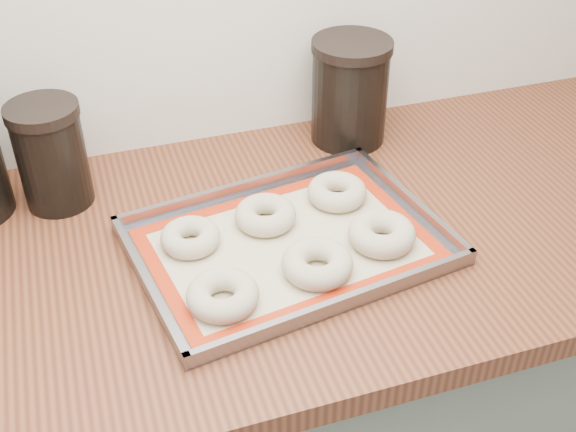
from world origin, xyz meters
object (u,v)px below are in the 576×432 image
object	(u,v)px
bagel_back_left	(190,237)
canister_mid	(51,155)
baking_tray	(288,244)
bagel_front_left	(223,295)
bagel_back_mid	(265,215)
canister_right	(350,91)
bagel_front_right	(382,234)
bagel_front_mid	(317,263)
bagel_back_right	(337,192)

from	to	relation	value
bagel_back_left	canister_mid	xyz separation A→B (m)	(-0.18, 0.19, 0.07)
baking_tray	bagel_back_left	size ratio (longest dim) A/B	5.52
baking_tray	canister_mid	size ratio (longest dim) A/B	2.83
bagel_front_left	bagel_back_mid	world-z (taller)	same
bagel_front_left	canister_right	distance (m)	0.51
bagel_front_right	canister_mid	xyz separation A→B (m)	(-0.46, 0.28, 0.07)
bagel_front_mid	bagel_front_right	xyz separation A→B (m)	(0.12, 0.03, 0.00)
baking_tray	bagel_front_right	distance (m)	0.14
bagel_front_mid	bagel_back_right	world-z (taller)	bagel_front_mid
bagel_front_mid	bagel_front_right	size ratio (longest dim) A/B	1.01
bagel_front_right	canister_right	size ratio (longest dim) A/B	0.53
baking_tray	canister_right	size ratio (longest dim) A/B	2.58
bagel_front_mid	canister_mid	world-z (taller)	canister_mid
bagel_back_right	canister_right	world-z (taller)	canister_right
bagel_front_mid	bagel_back_right	bearing A→B (deg)	59.89
baking_tray	bagel_back_mid	distance (m)	0.07
canister_mid	bagel_back_right	bearing A→B (deg)	-19.01
bagel_front_right	bagel_back_left	bearing A→B (deg)	162.85
bagel_front_mid	bagel_front_left	bearing A→B (deg)	-171.72
bagel_front_right	canister_right	distance (m)	0.34
bagel_front_right	bagel_back_left	distance (m)	0.29
baking_tray	bagel_back_right	world-z (taller)	bagel_back_right
baking_tray	bagel_front_mid	size ratio (longest dim) A/B	4.81
baking_tray	bagel_front_left	size ratio (longest dim) A/B	4.97
bagel_back_mid	bagel_back_right	world-z (taller)	same
canister_mid	bagel_front_mid	bearing A→B (deg)	-42.42
canister_right	bagel_back_right	bearing A→B (deg)	-116.84
bagel_front_left	bagel_back_mid	distance (m)	0.19
bagel_back_left	bagel_back_right	world-z (taller)	bagel_back_right
bagel_front_right	canister_right	bearing A→B (deg)	77.01
bagel_back_mid	bagel_back_right	size ratio (longest dim) A/B	1.00
bagel_front_mid	canister_mid	size ratio (longest dim) A/B	0.59
baking_tray	bagel_front_mid	bearing A→B (deg)	-75.10
bagel_front_left	bagel_back_mid	size ratio (longest dim) A/B	1.04
bagel_back_mid	bagel_back_left	bearing A→B (deg)	-171.83
canister_right	bagel_front_right	bearing A→B (deg)	-102.99
bagel_front_mid	bagel_back_right	xyz separation A→B (m)	(0.09, 0.16, -0.00)
bagel_front_left	bagel_front_right	world-z (taller)	bagel_front_right
bagel_front_left	bagel_back_left	xyz separation A→B (m)	(-0.02, 0.14, -0.00)
bagel_front_right	bagel_back_mid	world-z (taller)	bagel_front_right
baking_tray	bagel_front_mid	world-z (taller)	bagel_front_mid
bagel_back_left	bagel_front_left	bearing A→B (deg)	-83.80
bagel_front_left	canister_mid	bearing A→B (deg)	120.35
bagel_back_left	canister_mid	bearing A→B (deg)	133.08
bagel_back_right	bagel_back_left	bearing A→B (deg)	-170.59
bagel_front_left	canister_mid	world-z (taller)	canister_mid
bagel_front_mid	bagel_back_left	xyz separation A→B (m)	(-0.16, 0.12, -0.00)
bagel_back_left	bagel_back_right	bearing A→B (deg)	9.41
baking_tray	bagel_front_mid	distance (m)	0.08
bagel_back_left	bagel_back_mid	distance (m)	0.13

